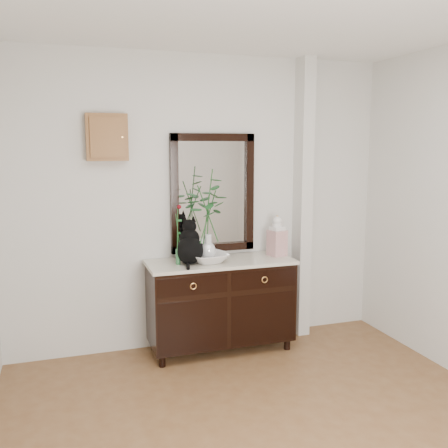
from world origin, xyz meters
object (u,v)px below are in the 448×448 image
object	(u,v)px
cat	(190,241)
lotus_bowl	(208,258)
ginger_jar	(277,235)
sideboard	(221,300)

from	to	relation	value
cat	lotus_bowl	world-z (taller)	cat
ginger_jar	cat	bearing A→B (deg)	-177.29
sideboard	cat	size ratio (longest dim) A/B	3.40
cat	lotus_bowl	xyz separation A→B (m)	(0.16, -0.03, -0.15)
sideboard	lotus_bowl	world-z (taller)	lotus_bowl
cat	ginger_jar	world-z (taller)	cat
sideboard	cat	distance (m)	0.64
cat	lotus_bowl	size ratio (longest dim) A/B	1.13
lotus_bowl	sideboard	bearing A→B (deg)	16.22
cat	sideboard	bearing A→B (deg)	15.15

